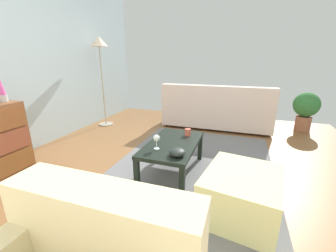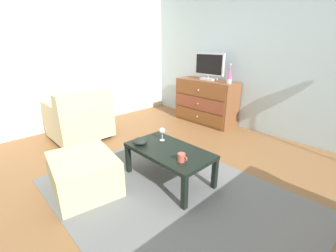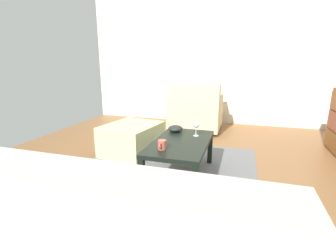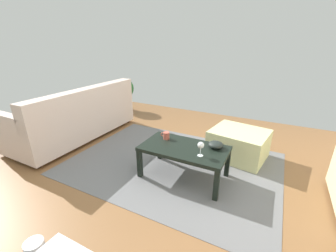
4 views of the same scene
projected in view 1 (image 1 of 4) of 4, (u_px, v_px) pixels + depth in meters
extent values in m
cube|color=brown|center=(173.00, 173.00, 2.60)|extent=(5.72, 4.95, 0.05)
cube|color=#ABC1CB|center=(15.00, 55.00, 2.87)|extent=(5.72, 0.12, 2.69)
cube|color=slate|center=(193.00, 166.00, 2.71)|extent=(2.60, 1.90, 0.01)
cylinder|color=#B7B7BC|center=(3.00, 98.00, 2.45)|extent=(0.09, 0.09, 0.08)
cone|color=#D84C99|center=(0.00, 85.00, 2.40)|extent=(0.08, 0.08, 0.22)
cube|color=black|center=(137.00, 175.00, 2.17)|extent=(0.05, 0.05, 0.34)
cube|color=black|center=(166.00, 143.00, 2.98)|extent=(0.05, 0.05, 0.34)
cube|color=black|center=(182.00, 183.00, 2.02)|extent=(0.05, 0.05, 0.34)
cube|color=black|center=(200.00, 147.00, 2.84)|extent=(0.05, 0.05, 0.34)
cube|color=black|center=(173.00, 144.00, 2.45)|extent=(0.96, 0.53, 0.04)
cylinder|color=silver|center=(157.00, 149.00, 2.27)|extent=(0.06, 0.06, 0.00)
cylinder|color=silver|center=(157.00, 144.00, 2.25)|extent=(0.01, 0.01, 0.09)
sphere|color=silver|center=(156.00, 138.00, 2.23)|extent=(0.07, 0.07, 0.07)
cylinder|color=#BD5745|center=(188.00, 132.00, 2.65)|extent=(0.08, 0.08, 0.08)
torus|color=#BD5745|center=(189.00, 131.00, 2.69)|extent=(0.05, 0.01, 0.05)
ellipsoid|color=black|center=(177.00, 152.00, 2.10)|extent=(0.16, 0.16, 0.07)
cylinder|color=#332319|center=(264.00, 124.00, 4.34)|extent=(0.05, 0.05, 0.05)
cylinder|color=#332319|center=(177.00, 116.00, 4.91)|extent=(0.05, 0.05, 0.05)
cylinder|color=#332319|center=(267.00, 135.00, 3.71)|extent=(0.05, 0.05, 0.05)
cylinder|color=#332319|center=(167.00, 125.00, 4.28)|extent=(0.05, 0.05, 0.05)
cube|color=beige|center=(217.00, 114.00, 4.24)|extent=(0.85, 2.00, 0.40)
cube|color=beige|center=(216.00, 97.00, 3.83)|extent=(0.20, 2.00, 0.38)
cube|color=beige|center=(271.00, 101.00, 3.86)|extent=(0.81, 0.12, 0.20)
cube|color=beige|center=(171.00, 96.00, 4.44)|extent=(0.81, 0.12, 0.20)
cylinder|color=#98A575|center=(219.00, 97.00, 4.41)|extent=(0.16, 0.40, 0.16)
cube|color=beige|center=(104.00, 230.00, 0.89)|extent=(0.20, 0.83, 0.39)
cube|color=beige|center=(241.00, 194.00, 1.83)|extent=(0.79, 0.71, 0.38)
cylinder|color=#A59E8C|center=(106.00, 124.00, 4.40)|extent=(0.28, 0.28, 0.02)
cylinder|color=#A59E8C|center=(103.00, 87.00, 4.17)|extent=(0.02, 0.02, 1.48)
cone|color=beige|center=(99.00, 41.00, 3.92)|extent=(0.32, 0.32, 0.18)
cylinder|color=brown|center=(303.00, 124.00, 3.97)|extent=(0.26, 0.26, 0.28)
sphere|color=#2D6B33|center=(307.00, 105.00, 3.86)|extent=(0.44, 0.44, 0.44)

